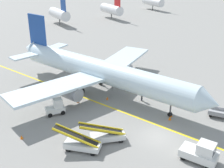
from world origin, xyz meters
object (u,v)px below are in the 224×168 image
Objects in this scene: pushback_tug at (201,153)px; safety_cone_tail_area at (170,118)px; safety_cone_nose_right at (171,115)px; safety_cone_nose_left at (22,137)px; ground_crew_marshaller at (142,95)px; belt_loader_aft_hold at (107,135)px; baggage_cart_loaded at (220,113)px; belt_loader_forward_hold at (81,144)px; airliner at (98,70)px; baggage_tug_by_cargo_door at (161,88)px; safety_cone_wingtip_left at (107,98)px; safety_cone_wingtip_right at (78,101)px; baggage_tug_near_wing at (56,107)px.

safety_cone_tail_area is at bearing 68.56° from pushback_tug.
safety_cone_nose_left is at bearing 162.90° from safety_cone_nose_right.
pushback_tug is 14.02m from ground_crew_marshaller.
belt_loader_aft_hold is 15.32m from baggage_cart_loaded.
safety_cone_nose_left is at bearing 131.20° from belt_loader_forward_hold.
safety_cone_nose_left is 18.35m from safety_cone_nose_right.
safety_cone_nose_right is at bearing -86.35° from ground_crew_marshaller.
baggage_cart_loaded is (18.03, -3.32, -0.31)m from belt_loader_forward_hold.
ground_crew_marshaller reaches higher than baggage_cart_loaded.
belt_loader_forward_hold is (-8.78, -11.57, -2.64)m from airliner.
baggage_tug_by_cargo_door reaches higher than safety_cone_nose_left.
baggage_cart_loaded reaches higher than safety_cone_wingtip_left.
ground_crew_marshaller reaches higher than safety_cone_nose_right.
safety_cone_nose_left is (-13.92, 13.41, -0.77)m from pushback_tug.
airliner is at bearing 24.43° from safety_cone_nose_left.
pushback_tug is 16.60m from safety_cone_wingtip_left.
safety_cone_tail_area is (-5.90, 2.86, -0.25)m from baggage_cart_loaded.
pushback_tug is 12.17m from belt_loader_forward_hold.
baggage_tug_by_cargo_door is (7.42, -5.64, -2.49)m from airliner.
pushback_tug is 9.22× the size of safety_cone_nose_left.
safety_cone_nose_right and safety_cone_wingtip_right have the same top height.
safety_cone_nose_right is at bearing 0.12° from belt_loader_forward_hold.
belt_loader_forward_hold is 10.16× the size of safety_cone_nose_left.
safety_cone_tail_area is at bearing -53.84° from safety_cone_wingtip_right.
belt_loader_aft_hold is at bearing 167.83° from baggage_cart_loaded.
safety_cone_wingtip_right is 1.00× the size of safety_cone_tail_area.
ground_crew_marshaller is (9.37, 5.73, 0.13)m from belt_loader_aft_hold.
belt_loader_forward_hold is at bearing 169.58° from baggage_cart_loaded.
pushback_tug is 9.99m from belt_loader_aft_hold.
belt_loader_forward_hold reaches higher than safety_cone_wingtip_left.
baggage_cart_loaded is 10.58m from ground_crew_marshaller.
safety_cone_nose_right and safety_cone_tail_area have the same top height.
ground_crew_marshaller is 6.15m from safety_cone_tail_area.
airliner reaches higher than baggage_tug_by_cargo_door.
safety_cone_tail_area is at bearing 154.15° from baggage_cart_loaded.
baggage_tug_near_wing is 9.01m from belt_loader_aft_hold.
baggage_tug_by_cargo_door is 8.18m from safety_cone_wingtip_left.
safety_cone_wingtip_right is at bearing 135.49° from baggage_cart_loaded.
baggage_tug_near_wing is at bearing 104.92° from belt_loader_aft_hold.
pushback_tug is 18.59m from safety_cone_wingtip_right.
safety_cone_tail_area is (11.39, -9.07, -0.71)m from baggage_tug_near_wing.
pushback_tug is 0.79× the size of belt_loader_aft_hold.
safety_cone_nose_left is (-5.49, -3.19, -0.71)m from baggage_tug_near_wing.
baggage_tug_near_wing is 21.01m from baggage_cart_loaded.
safety_cone_nose_left is (-13.53, -6.15, -3.20)m from airliner.
airliner is 12.89m from safety_cone_tail_area.
ground_crew_marshaller reaches higher than safety_cone_nose_left.
safety_cone_wingtip_right is (-13.53, 13.30, -0.25)m from baggage_cart_loaded.
safety_cone_nose_right is (17.54, -5.40, 0.00)m from safety_cone_nose_left.
ground_crew_marshaller is 3.86× the size of safety_cone_nose_left.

